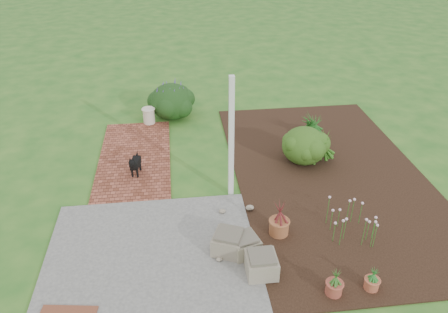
{
  "coord_description": "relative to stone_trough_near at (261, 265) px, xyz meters",
  "views": [
    {
      "loc": [
        -0.71,
        -7.04,
        5.14
      ],
      "look_at": [
        0.2,
        0.4,
        0.7
      ],
      "focal_mm": 35.0,
      "sensor_mm": 36.0,
      "label": 1
    }
  ],
  "objects": [
    {
      "name": "cream_ceramic_urn",
      "position": [
        -1.89,
        5.62,
        0.04
      ],
      "size": [
        0.32,
        0.32,
        0.4
      ],
      "primitive_type": "cylinder",
      "rotation": [
        0.0,
        0.0,
        0.07
      ],
      "color": "beige",
      "rests_on": "brick_path"
    },
    {
      "name": "purple_flowering_bush",
      "position": [
        -1.28,
        6.0,
        0.28
      ],
      "size": [
        1.25,
        1.25,
        0.97
      ],
      "primitive_type": "ellipsoid",
      "rotation": [
        0.0,
        0.0,
        -0.1
      ],
      "color": "black",
      "rests_on": "ground"
    },
    {
      "name": "brick_path",
      "position": [
        -2.18,
        3.89,
        -0.18
      ],
      "size": [
        1.6,
        3.5,
        0.04
      ],
      "primitive_type": "cube",
      "color": "brown",
      "rests_on": "ground"
    },
    {
      "name": "black_dog",
      "position": [
        -2.11,
        3.12,
        0.12
      ],
      "size": [
        0.23,
        0.55,
        0.47
      ],
      "rotation": [
        0.0,
        0.0,
        -0.19
      ],
      "color": "black",
      "rests_on": "brick_path"
    },
    {
      "name": "garden_bed",
      "position": [
        2.02,
        2.64,
        -0.18
      ],
      "size": [
        4.0,
        7.0,
        0.03
      ],
      "primitive_type": "cube",
      "color": "black",
      "rests_on": "ground"
    },
    {
      "name": "stone_trough_far",
      "position": [
        -0.44,
        0.56,
        0.01
      ],
      "size": [
        0.65,
        0.65,
        0.33
      ],
      "primitive_type": "cube",
      "rotation": [
        0.0,
        0.0,
        -0.4
      ],
      "color": "gray",
      "rests_on": "concrete_patio"
    },
    {
      "name": "terracotta_pot_small_right",
      "position": [
        1.0,
        -0.53,
        -0.06
      ],
      "size": [
        0.33,
        0.33,
        0.21
      ],
      "primitive_type": "cylinder",
      "rotation": [
        0.0,
        0.0,
        0.42
      ],
      "color": "#9E4635",
      "rests_on": "garden_bed"
    },
    {
      "name": "terracotta_pot_bronze",
      "position": [
        0.5,
        0.9,
        -0.03
      ],
      "size": [
        0.36,
        0.36,
        0.28
      ],
      "primitive_type": "cylinder",
      "rotation": [
        0.0,
        0.0,
        0.04
      ],
      "color": "#9B5A34",
      "rests_on": "garden_bed"
    },
    {
      "name": "terracotta_pot_small_left",
      "position": [
        1.6,
        -0.51,
        -0.08
      ],
      "size": [
        0.25,
        0.25,
        0.18
      ],
      "primitive_type": "cylinder",
      "rotation": [
        0.0,
        0.0,
        0.16
      ],
      "color": "#B2593C",
      "rests_on": "garden_bed"
    },
    {
      "name": "pink_flower_patch",
      "position": [
        1.67,
        0.73,
        0.13
      ],
      "size": [
        0.99,
        0.99,
        0.59
      ],
      "primitive_type": null,
      "rotation": [
        0.0,
        0.0,
        -0.07
      ],
      "color": "#113D0F",
      "rests_on": "garden_bed"
    },
    {
      "name": "stone_trough_near",
      "position": [
        0.0,
        0.0,
        0.0
      ],
      "size": [
        0.48,
        0.48,
        0.32
      ],
      "primitive_type": "cube",
      "rotation": [
        0.0,
        0.0,
        0.0
      ],
      "color": "#7C725D",
      "rests_on": "concrete_patio"
    },
    {
      "name": "ground",
      "position": [
        -0.48,
        2.14,
        -0.2
      ],
      "size": [
        80.0,
        80.0,
        0.0
      ],
      "primitive_type": "plane",
      "color": "#235F1E",
      "rests_on": "ground"
    },
    {
      "name": "evergreen_shrub",
      "position": [
        1.6,
        3.26,
        0.25
      ],
      "size": [
        1.3,
        1.3,
        0.84
      ],
      "primitive_type": "ellipsoid",
      "rotation": [
        0.0,
        0.0,
        -0.42
      ],
      "color": "#1C3711",
      "rests_on": "garden_bed"
    },
    {
      "name": "veranda_post",
      "position": [
        -0.18,
        2.24,
        1.05
      ],
      "size": [
        0.1,
        0.1,
        2.5
      ],
      "primitive_type": "cube",
      "color": "white",
      "rests_on": "ground"
    },
    {
      "name": "agapanthus_clump_back",
      "position": [
        1.93,
        3.27,
        0.27
      ],
      "size": [
        1.06,
        1.06,
        0.87
      ],
      "primitive_type": null,
      "rotation": [
        0.0,
        0.0,
        -0.1
      ],
      "color": "#0B4210",
      "rests_on": "garden_bed"
    },
    {
      "name": "stone_trough_mid",
      "position": [
        -0.19,
        0.49,
        -0.01
      ],
      "size": [
        0.55,
        0.55,
        0.29
      ],
      "primitive_type": "cube",
      "rotation": [
        0.0,
        0.0,
        0.29
      ],
      "color": "gray",
      "rests_on": "concrete_patio"
    },
    {
      "name": "agapanthus_clump_front",
      "position": [
        2.11,
        4.4,
        0.19
      ],
      "size": [
        0.91,
        0.91,
        0.71
      ],
      "primitive_type": null,
      "rotation": [
        0.0,
        0.0,
        0.15
      ],
      "color": "#0E3813",
      "rests_on": "garden_bed"
    },
    {
      "name": "concrete_patio",
      "position": [
        -1.73,
        0.39,
        -0.18
      ],
      "size": [
        3.5,
        3.5,
        0.04
      ],
      "primitive_type": "cube",
      "color": "#5C5C5A",
      "rests_on": "ground"
    }
  ]
}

